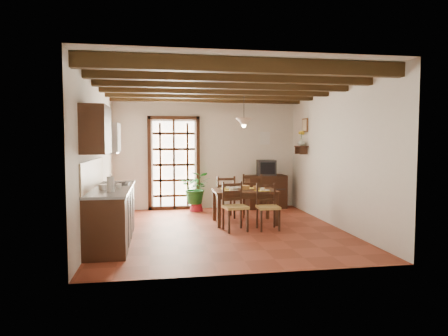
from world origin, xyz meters
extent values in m
plane|color=brown|center=(0.00, 0.00, 0.00)|extent=(5.00, 5.00, 0.00)
cube|color=silver|center=(0.00, 2.50, 1.40)|extent=(4.50, 0.02, 2.80)
cube|color=silver|center=(0.00, -2.50, 1.40)|extent=(4.50, 0.02, 2.80)
cube|color=silver|center=(-2.25, 0.00, 1.40)|extent=(0.02, 5.00, 2.80)
cube|color=silver|center=(2.25, 0.00, 1.40)|extent=(0.02, 5.00, 2.80)
cube|color=white|center=(0.00, 0.00, 2.80)|extent=(4.50, 5.00, 0.02)
cube|color=black|center=(0.00, -2.10, 2.69)|extent=(4.50, 0.14, 0.20)
cube|color=black|center=(0.00, -1.26, 2.69)|extent=(4.50, 0.14, 0.20)
cube|color=black|center=(0.00, -0.42, 2.69)|extent=(4.50, 0.14, 0.20)
cube|color=black|center=(0.00, 0.42, 2.69)|extent=(4.50, 0.14, 0.20)
cube|color=black|center=(0.00, 1.26, 2.69)|extent=(4.50, 0.14, 0.20)
cube|color=black|center=(0.00, 2.10, 2.69)|extent=(4.50, 0.14, 0.20)
cube|color=white|center=(-0.80, 2.49, 1.10)|extent=(1.01, 0.02, 2.11)
cube|color=black|center=(-0.80, 2.44, 2.24)|extent=(1.26, 0.10, 0.08)
cube|color=black|center=(-1.39, 2.44, 1.10)|extent=(0.08, 0.10, 2.28)
cube|color=black|center=(-0.21, 2.44, 1.10)|extent=(0.08, 0.10, 2.28)
cube|color=black|center=(-0.80, 2.42, 1.10)|extent=(1.01, 0.03, 2.02)
cube|color=black|center=(-1.95, -0.60, 0.44)|extent=(0.60, 2.20, 0.88)
cube|color=slate|center=(-1.95, -0.60, 0.90)|extent=(0.64, 2.25, 0.04)
cube|color=tan|center=(-2.23, -0.60, 1.13)|extent=(0.02, 2.20, 0.50)
cube|color=black|center=(-2.08, -1.30, 1.85)|extent=(0.35, 0.80, 0.70)
cube|color=white|center=(-2.05, -0.05, 1.75)|extent=(0.38, 0.60, 0.50)
cube|color=silver|center=(-2.05, -0.05, 1.48)|extent=(0.32, 0.55, 0.04)
cube|color=black|center=(-1.95, -0.05, 0.93)|extent=(0.50, 0.55, 0.02)
cylinder|color=white|center=(-1.90, -1.15, 1.03)|extent=(0.11, 0.11, 0.24)
cylinder|color=silver|center=(-2.05, -0.85, 0.95)|extent=(0.14, 0.14, 0.10)
cube|color=#3C2213|center=(0.55, 0.55, 0.67)|extent=(1.28, 0.83, 0.05)
cube|color=#3C2213|center=(0.55, 0.55, 0.60)|extent=(1.15, 0.75, 0.09)
cube|color=#3C2213|center=(1.14, 0.90, 0.32)|extent=(0.06, 0.06, 0.64)
cube|color=#3C2213|center=(-0.02, 0.91, 0.32)|extent=(0.06, 0.06, 0.64)
cube|color=#3C2213|center=(1.13, 0.19, 0.32)|extent=(0.06, 0.06, 0.64)
cube|color=#3C2213|center=(-0.03, 0.21, 0.32)|extent=(0.06, 0.06, 0.64)
cube|color=tan|center=(0.23, -0.10, 0.45)|extent=(0.48, 0.46, 0.05)
cube|color=black|center=(0.20, 0.07, 0.68)|extent=(0.42, 0.10, 0.46)
cube|color=black|center=(0.23, -0.10, 0.23)|extent=(0.45, 0.44, 0.45)
cube|color=tan|center=(0.86, -0.11, 0.43)|extent=(0.40, 0.38, 0.05)
cube|color=black|center=(0.86, 0.05, 0.65)|extent=(0.40, 0.04, 0.44)
cube|color=black|center=(0.86, -0.11, 0.22)|extent=(0.38, 0.36, 0.43)
cube|color=tan|center=(0.25, 1.22, 0.46)|extent=(0.45, 0.43, 0.05)
cube|color=black|center=(0.25, 1.05, 0.69)|extent=(0.43, 0.06, 0.47)
cube|color=black|center=(0.25, 1.22, 0.23)|extent=(0.43, 0.41, 0.46)
cube|color=tan|center=(0.88, 1.21, 0.48)|extent=(0.54, 0.52, 0.05)
cube|color=black|center=(0.83, 1.04, 0.72)|extent=(0.44, 0.15, 0.49)
cube|color=black|center=(0.88, 1.21, 0.24)|extent=(0.52, 0.50, 0.48)
cube|color=gold|center=(0.24, 0.35, 0.63)|extent=(0.29, 0.22, 0.01)
cube|color=gold|center=(0.87, 0.35, 0.63)|extent=(0.29, 0.22, 0.01)
cube|color=gold|center=(0.24, 0.75, 0.63)|extent=(0.29, 0.22, 0.01)
cube|color=gold|center=(0.87, 0.75, 0.63)|extent=(0.29, 0.22, 0.01)
cylinder|color=olive|center=(0.55, 0.55, 0.67)|extent=(0.20, 0.20, 0.08)
imported|color=white|center=(0.33, 0.60, 0.72)|extent=(0.27, 0.27, 0.05)
cube|color=black|center=(1.47, 2.23, 0.41)|extent=(1.00, 0.50, 0.83)
cube|color=black|center=(1.47, 2.23, 1.02)|extent=(0.48, 0.44, 0.38)
cube|color=black|center=(1.47, 2.03, 1.02)|extent=(0.36, 0.06, 0.28)
cube|color=white|center=(1.50, 2.48, 1.75)|extent=(0.25, 0.03, 0.32)
cone|color=maroon|center=(-0.29, 2.09, 0.11)|extent=(0.33, 0.33, 0.20)
imported|color=#144C19|center=(-0.29, 2.09, 0.57)|extent=(2.07, 1.86, 2.02)
cube|color=black|center=(2.14, 1.60, 1.55)|extent=(0.20, 0.42, 0.03)
cube|color=black|center=(2.14, 1.43, 1.46)|extent=(0.18, 0.03, 0.18)
cube|color=black|center=(2.14, 1.77, 1.46)|extent=(0.18, 0.03, 0.18)
imported|color=#B2BFB2|center=(2.14, 1.60, 1.65)|extent=(0.15, 0.15, 0.15)
sphere|color=gold|center=(2.14, 1.60, 1.86)|extent=(0.14, 0.14, 0.14)
cylinder|color=#144C19|center=(2.14, 1.60, 1.71)|extent=(0.01, 0.01, 0.28)
cube|color=brown|center=(2.23, 1.60, 2.05)|extent=(0.03, 0.32, 0.32)
cube|color=#C3B292|center=(2.21, 1.60, 2.05)|extent=(0.01, 0.26, 0.26)
cylinder|color=black|center=(0.55, 0.65, 2.45)|extent=(0.01, 0.01, 0.70)
cone|color=beige|center=(0.55, 0.65, 2.08)|extent=(0.36, 0.36, 0.14)
sphere|color=#FFD88C|center=(0.55, 0.65, 2.00)|extent=(0.09, 0.09, 0.09)
camera|label=1|loc=(-1.19, -7.35, 1.70)|focal=32.00mm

